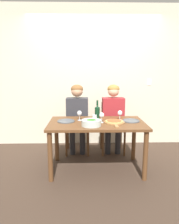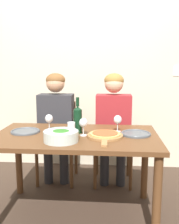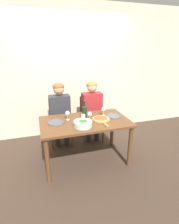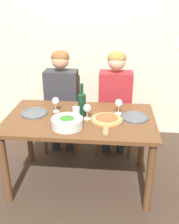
{
  "view_description": "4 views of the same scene",
  "coord_description": "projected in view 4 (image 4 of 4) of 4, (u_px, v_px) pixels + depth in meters",
  "views": [
    {
      "loc": [
        -0.19,
        -3.1,
        1.51
      ],
      "look_at": [
        -0.1,
        0.13,
        0.86
      ],
      "focal_mm": 35.0,
      "sensor_mm": 36.0,
      "label": 1
    },
    {
      "loc": [
        0.29,
        -2.15,
        1.33
      ],
      "look_at": [
        0.11,
        0.15,
        0.91
      ],
      "focal_mm": 42.0,
      "sensor_mm": 36.0,
      "label": 2
    },
    {
      "loc": [
        -0.68,
        -2.47,
        1.82
      ],
      "look_at": [
        0.11,
        0.1,
        0.84
      ],
      "focal_mm": 28.0,
      "sensor_mm": 36.0,
      "label": 3
    },
    {
      "loc": [
        0.3,
        -2.22,
        1.78
      ],
      "look_at": [
        0.09,
        0.04,
        0.78
      ],
      "focal_mm": 42.0,
      "sensor_mm": 36.0,
      "label": 4
    }
  ],
  "objects": [
    {
      "name": "pizza_on_board",
      "position": [
        107.0,
        120.0,
        2.39
      ],
      "size": [
        0.3,
        0.44,
        0.04
      ],
      "color": "#9E7042",
      "rests_on": "dining_table"
    },
    {
      "name": "person_man",
      "position": [
        115.0,
        94.0,
        3.03
      ],
      "size": [
        0.47,
        0.51,
        1.24
      ],
      "color": "#28282D",
      "rests_on": "ground"
    },
    {
      "name": "water_tumbler",
      "position": [
        76.0,
        113.0,
        2.43
      ],
      "size": [
        0.07,
        0.07,
        0.11
      ],
      "color": "silver",
      "rests_on": "dining_table"
    },
    {
      "name": "ground_plane",
      "position": [
        81.0,
        181.0,
        2.77
      ],
      "size": [
        40.0,
        40.0,
        0.0
      ],
      "primitive_type": "plane",
      "color": "#3D2D23"
    },
    {
      "name": "broccoli_bowl",
      "position": [
        67.0,
        122.0,
        2.28
      ],
      "size": [
        0.27,
        0.27,
        0.09
      ],
      "color": "silver",
      "rests_on": "dining_table"
    },
    {
      "name": "dinner_plate_right",
      "position": [
        135.0,
        117.0,
        2.46
      ],
      "size": [
        0.26,
        0.26,
        0.02
      ],
      "color": "#4C5156",
      "rests_on": "dining_table"
    },
    {
      "name": "dinner_plate_left",
      "position": [
        34.0,
        113.0,
        2.55
      ],
      "size": [
        0.26,
        0.26,
        0.02
      ],
      "color": "#4C5156",
      "rests_on": "dining_table"
    },
    {
      "name": "person_woman",
      "position": [
        61.0,
        92.0,
        3.08
      ],
      "size": [
        0.47,
        0.51,
        1.24
      ],
      "color": "#28282D",
      "rests_on": "ground"
    },
    {
      "name": "wine_glass_left",
      "position": [
        56.0,
        102.0,
        2.55
      ],
      "size": [
        0.07,
        0.07,
        0.15
      ],
      "color": "silver",
      "rests_on": "dining_table"
    },
    {
      "name": "chair_right",
      "position": [
        115.0,
        111.0,
        3.23
      ],
      "size": [
        0.42,
        0.42,
        0.9
      ],
      "color": "brown",
      "rests_on": "ground"
    },
    {
      "name": "wine_glass_right",
      "position": [
        119.0,
        104.0,
        2.51
      ],
      "size": [
        0.07,
        0.07,
        0.15
      ],
      "color": "silver",
      "rests_on": "dining_table"
    },
    {
      "name": "wine_glass_centre",
      "position": [
        87.0,
        109.0,
        2.4
      ],
      "size": [
        0.07,
        0.07,
        0.15
      ],
      "color": "silver",
      "rests_on": "dining_table"
    },
    {
      "name": "dining_table",
      "position": [
        80.0,
        127.0,
        2.51
      ],
      "size": [
        1.4,
        0.82,
        0.74
      ],
      "color": "brown",
      "rests_on": "ground"
    },
    {
      "name": "wine_bottle",
      "position": [
        82.0,
        103.0,
        2.48
      ],
      "size": [
        0.07,
        0.07,
        0.32
      ],
      "color": "black",
      "rests_on": "dining_table"
    },
    {
      "name": "back_wall",
      "position": [
        92.0,
        34.0,
        3.33
      ],
      "size": [
        10.0,
        0.06,
        2.7
      ],
      "color": "beige",
      "rests_on": "ground"
    },
    {
      "name": "chair_left",
      "position": [
        64.0,
        109.0,
        3.28
      ],
      "size": [
        0.42,
        0.42,
        0.9
      ],
      "color": "brown",
      "rests_on": "ground"
    }
  ]
}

